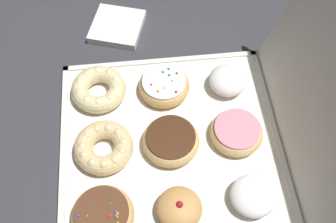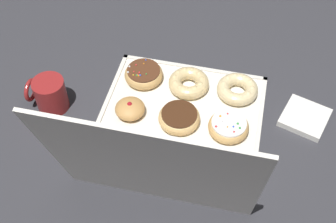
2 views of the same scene
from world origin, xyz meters
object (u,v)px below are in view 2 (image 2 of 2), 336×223
at_px(pink_frosted_donut_7, 170,158).
at_px(powdered_filled_donut_8, 119,149).
at_px(cruller_donut_0, 237,89).
at_px(jelly_filled_donut_5, 130,110).
at_px(sprinkle_donut_2, 144,74).
at_px(powdered_filled_donut_6, 220,168).
at_px(cruller_donut_1, 188,83).
at_px(napkin_stack, 305,117).
at_px(chocolate_frosted_donut_4, 179,117).
at_px(coffee_mug, 49,94).
at_px(sprinkle_donut_3, 228,128).
at_px(donut_box, 179,123).

xyz_separation_m(pink_frosted_donut_7, powdered_filled_donut_8, (0.14, 0.00, 0.00)).
relative_size(cruller_donut_0, jelly_filled_donut_5, 1.41).
bearing_deg(sprinkle_donut_2, powdered_filled_donut_6, 134.17).
bearing_deg(sprinkle_donut_2, cruller_donut_1, 178.09).
bearing_deg(pink_frosted_donut_7, napkin_stack, -145.35).
distance_m(sprinkle_donut_2, pink_frosted_donut_7, 0.31).
distance_m(cruller_donut_0, powdered_filled_donut_8, 0.39).
height_order(cruller_donut_1, powdered_filled_donut_8, powdered_filled_donut_8).
bearing_deg(jelly_filled_donut_5, powdered_filled_donut_6, 153.57).
xyz_separation_m(chocolate_frosted_donut_4, powdered_filled_donut_6, (-0.13, 0.14, 0.00)).
relative_size(cruller_donut_1, pink_frosted_donut_7, 1.10).
bearing_deg(coffee_mug, sprinkle_donut_3, -178.78).
xyz_separation_m(powdered_filled_donut_8, coffee_mug, (0.24, -0.12, 0.02)).
bearing_deg(powdered_filled_donut_8, jelly_filled_donut_5, -86.18).
height_order(cruller_donut_1, powdered_filled_donut_6, powdered_filled_donut_6).
distance_m(cruller_donut_1, napkin_stack, 0.34).
xyz_separation_m(sprinkle_donut_2, sprinkle_donut_3, (-0.27, 0.14, -0.00)).
distance_m(cruller_donut_0, powdered_filled_donut_6, 0.28).
bearing_deg(cruller_donut_0, chocolate_frosted_donut_4, 44.26).
distance_m(chocolate_frosted_donut_4, napkin_stack, 0.35).
xyz_separation_m(cruller_donut_1, sprinkle_donut_2, (0.13, -0.00, -0.00)).
xyz_separation_m(donut_box, chocolate_frosted_donut_4, (0.00, -0.00, 0.02)).
relative_size(cruller_donut_0, sprinkle_donut_3, 1.07).
height_order(donut_box, sprinkle_donut_3, sprinkle_donut_3).
relative_size(chocolate_frosted_donut_4, pink_frosted_donut_7, 1.06).
bearing_deg(sprinkle_donut_3, coffee_mug, 1.22).
relative_size(cruller_donut_0, napkin_stack, 1.00).
bearing_deg(jelly_filled_donut_5, cruller_donut_1, -134.81).
distance_m(coffee_mug, napkin_stack, 0.71).
bearing_deg(sprinkle_donut_3, pink_frosted_donut_7, 45.22).
bearing_deg(chocolate_frosted_donut_4, pink_frosted_donut_7, 92.88).
xyz_separation_m(cruller_donut_1, pink_frosted_donut_7, (-0.01, 0.27, -0.00)).
distance_m(cruller_donut_1, chocolate_frosted_donut_4, 0.13).
relative_size(coffee_mug, napkin_stack, 0.91).
height_order(sprinkle_donut_2, powdered_filled_donut_6, powdered_filled_donut_6).
height_order(sprinkle_donut_3, jelly_filled_donut_5, jelly_filled_donut_5).
bearing_deg(jelly_filled_donut_5, pink_frosted_donut_7, 138.07).
height_order(chocolate_frosted_donut_4, powdered_filled_donut_6, powdered_filled_donut_6).
distance_m(donut_box, powdered_filled_donut_8, 0.19).
xyz_separation_m(donut_box, jelly_filled_donut_5, (0.14, 0.00, 0.03)).
height_order(cruller_donut_1, sprinkle_donut_3, sprinkle_donut_3).
height_order(chocolate_frosted_donut_4, powdered_filled_donut_8, powdered_filled_donut_8).
bearing_deg(sprinkle_donut_3, donut_box, -1.48).
xyz_separation_m(jelly_filled_donut_5, pink_frosted_donut_7, (-0.14, 0.13, -0.00)).
xyz_separation_m(donut_box, powdered_filled_donut_8, (0.13, 0.14, 0.03)).
bearing_deg(cruller_donut_1, powdered_filled_donut_8, 64.84).
relative_size(powdered_filled_donut_8, napkin_stack, 0.71).
bearing_deg(cruller_donut_1, donut_box, 91.10).
distance_m(sprinkle_donut_3, pink_frosted_donut_7, 0.18).
distance_m(powdered_filled_donut_8, coffee_mug, 0.27).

